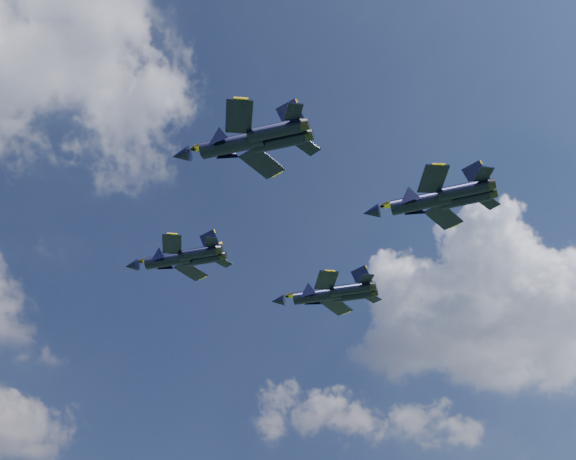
# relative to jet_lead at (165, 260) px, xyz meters

# --- Properties ---
(jet_lead) EXTENTS (13.35, 13.92, 3.71)m
(jet_lead) POSITION_rel_jet_lead_xyz_m (0.00, 0.00, 0.00)
(jet_lead) COLOR black
(jet_left) EXTENTS (14.87, 16.00, 4.21)m
(jet_left) POSITION_rel_jet_lead_xyz_m (-3.39, -24.86, 0.49)
(jet_left) COLOR black
(jet_right) EXTENTS (14.46, 14.86, 3.99)m
(jet_right) POSITION_rel_jet_lead_xyz_m (21.88, -4.41, -1.06)
(jet_right) COLOR black
(jet_slot) EXTENTS (14.66, 16.50, 4.26)m
(jet_slot) POSITION_rel_jet_lead_xyz_m (22.32, -27.40, 1.13)
(jet_slot) COLOR black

